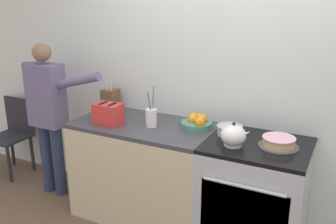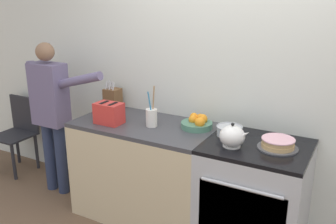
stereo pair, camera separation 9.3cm
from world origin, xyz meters
name	(u,v)px [view 2 (the right image)]	position (x,y,z in m)	size (l,w,h in m)	color
wall_back	(237,76)	(0.00, 0.68, 1.30)	(8.00, 0.04, 2.60)	silver
counter_cabinet	(145,170)	(-0.68, 0.33, 0.44)	(1.21, 0.66, 0.88)	beige
stove_range	(253,198)	(0.30, 0.33, 0.44)	(0.76, 0.69, 0.88)	#B7BABF
layer_cake	(278,144)	(0.45, 0.33, 0.92)	(0.29, 0.29, 0.08)	#4C4C51
tea_kettle	(232,136)	(0.15, 0.21, 0.96)	(0.23, 0.19, 0.18)	white
mixing_bowl	(229,131)	(0.05, 0.41, 0.92)	(0.21, 0.21, 0.08)	#B7BABF
knife_block	(113,99)	(-1.17, 0.54, 0.99)	(0.14, 0.14, 0.28)	brown
utensil_crock	(152,117)	(-0.59, 0.30, 0.96)	(0.09, 0.09, 0.35)	silver
fruit_bowl	(197,123)	(-0.24, 0.45, 0.93)	(0.26, 0.26, 0.11)	#4C7F66
toaster	(109,113)	(-0.95, 0.19, 0.97)	(0.25, 0.16, 0.18)	red
person_baker	(51,107)	(-1.70, 0.26, 0.90)	(0.89, 0.20, 1.52)	#283351
dining_chair	(19,129)	(-2.44, 0.45, 0.48)	(0.40, 0.40, 0.84)	#232328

